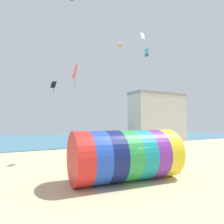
{
  "coord_description": "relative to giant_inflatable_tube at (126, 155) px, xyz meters",
  "views": [
    {
      "loc": [
        -9.08,
        -11.6,
        4.18
      ],
      "look_at": [
        -1.14,
        2.53,
        4.99
      ],
      "focal_mm": 32.0,
      "sensor_mm": 36.0,
      "label": 1
    }
  ],
  "objects": [
    {
      "name": "ground_plane",
      "position": [
        1.12,
        -0.52,
        -1.79
      ],
      "size": [
        120.0,
        120.0,
        0.0
      ],
      "primitive_type": "plane",
      "color": "#CCBA8C"
    },
    {
      "name": "kite_white_diamond",
      "position": [
        9.98,
        10.63,
        14.99
      ],
      "size": [
        0.71,
        0.32,
        1.69
      ],
      "color": "white"
    },
    {
      "name": "kite_handler",
      "position": [
        4.94,
        -0.37,
        -0.94
      ],
      "size": [
        0.42,
        0.38,
        1.66
      ],
      "color": "#383D56",
      "rests_on": "ground"
    },
    {
      "name": "sea",
      "position": [
        1.12,
        38.52,
        -1.74
      ],
      "size": [
        120.0,
        40.0,
        0.1
      ],
      "primitive_type": "cube",
      "color": "teal",
      "rests_on": "ground"
    },
    {
      "name": "kite_cyan_box",
      "position": [
        11.87,
        12.06,
        13.25
      ],
      "size": [
        0.48,
        0.48,
        1.23
      ],
      "color": "#2DB2C6"
    },
    {
      "name": "giant_inflatable_tube",
      "position": [
        0.0,
        0.0,
        0.0
      ],
      "size": [
        8.14,
        4.41,
        3.58
      ],
      "color": "red",
      "rests_on": "ground"
    },
    {
      "name": "kite_orange_parafoil",
      "position": [
        10.17,
        17.22,
        15.95
      ],
      "size": [
        1.35,
        1.03,
        0.69
      ],
      "color": "orange"
    },
    {
      "name": "kite_red_diamond",
      "position": [
        -0.87,
        8.85,
        7.91
      ],
      "size": [
        0.86,
        1.16,
        2.62
      ],
      "color": "red"
    },
    {
      "name": "promenade_building",
      "position": [
        21.34,
        20.05,
        3.36
      ],
      "size": [
        12.72,
        4.58,
        10.28
      ],
      "color": "beige",
      "rests_on": "ground"
    },
    {
      "name": "kite_black_diamond",
      "position": [
        -3.02,
        9.6,
        6.4
      ],
      "size": [
        0.67,
        0.66,
        1.36
      ],
      "color": "black"
    }
  ]
}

